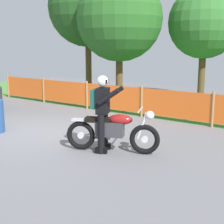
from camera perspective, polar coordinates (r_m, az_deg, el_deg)
The scene contains 8 objects.
ground at distance 9.21m, azimuth -12.14°, elevation -3.38°, with size 24.00×24.00×0.02m, color slate.
grass_verge at distance 14.16m, azimuth 7.73°, elevation 1.94°, with size 24.00×6.29×0.01m, color #4C8C3D.
barrier_fence at distance 11.46m, azimuth 0.10°, elevation 2.55°, with size 12.04×0.08×1.05m.
tree_leftmost at distance 15.58m, azimuth -4.26°, elevation 17.83°, with size 3.59×3.59×5.87m.
tree_near_left at distance 13.41m, azimuth 1.31°, elevation 16.07°, with size 3.42×3.42×5.12m.
tree_near_right at distance 14.21m, azimuth 15.86°, elevation 14.80°, with size 2.93×2.93×4.73m.
motorcycle_lead at distance 7.16m, azimuth 0.11°, elevation -3.27°, with size 1.98×1.01×1.00m.
rider_lead at distance 7.11m, azimuth -1.69°, elevation 0.49°, with size 0.78×0.69×1.69m.
Camera 1 is at (6.76, -5.82, 2.28)m, focal length 52.24 mm.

